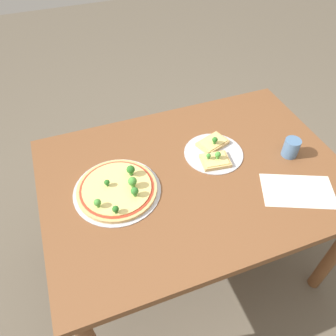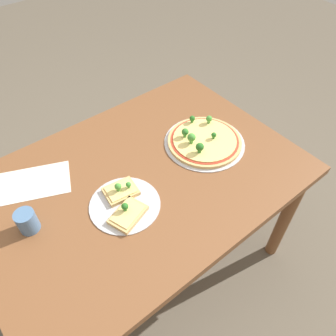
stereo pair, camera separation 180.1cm
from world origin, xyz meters
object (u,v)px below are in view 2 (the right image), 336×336
at_px(drinking_cup, 27,221).
at_px(pizza_tray_whole, 204,141).
at_px(dining_table, 141,189).
at_px(pizza_tray_slice, 124,203).

bearing_deg(drinking_cup, pizza_tray_whole, -4.34).
distance_m(dining_table, pizza_tray_slice, 0.18).
bearing_deg(dining_table, pizza_tray_whole, -3.02).
xyz_separation_m(pizza_tray_whole, pizza_tray_slice, (-0.45, -0.06, -0.00)).
xyz_separation_m(dining_table, pizza_tray_slice, (-0.13, -0.08, 0.10)).
distance_m(pizza_tray_slice, drinking_cup, 0.34).
bearing_deg(pizza_tray_whole, drinking_cup, 175.66).
height_order(pizza_tray_whole, pizza_tray_slice, pizza_tray_whole).
distance_m(dining_table, pizza_tray_whole, 0.34).
distance_m(pizza_tray_whole, pizza_tray_slice, 0.46).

